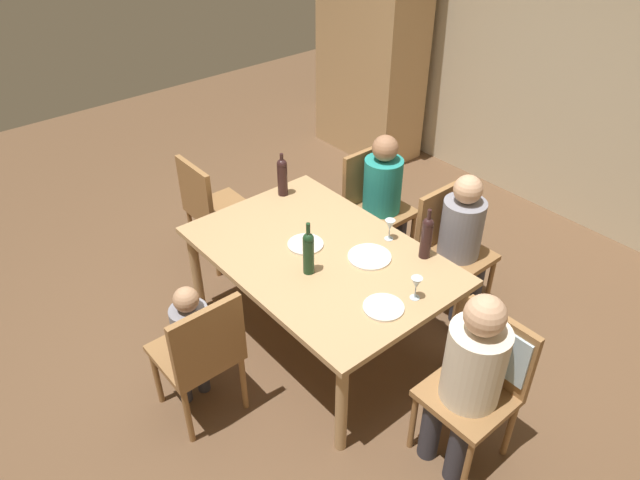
{
  "coord_description": "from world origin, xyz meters",
  "views": [
    {
      "loc": [
        2.32,
        -1.95,
        2.98
      ],
      "look_at": [
        0.0,
        0.0,
        0.82
      ],
      "focal_mm": 33.08,
      "sensor_mm": 36.0,
      "label": 1
    }
  ],
  "objects_px": {
    "chair_near": "(201,351)",
    "wine_bottle_dark_red": "(308,251)",
    "dinner_plate_host": "(306,244)",
    "dinner_plate_guest_left": "(369,257)",
    "chair_right_end": "(486,368)",
    "person_child_small": "(191,337)",
    "chair_far_left": "(374,199)",
    "wine_glass_centre": "(416,284)",
    "dining_table": "(320,262)",
    "wine_bottle_short_olive": "(426,236)",
    "handbag": "(259,229)",
    "wine_glass_near_left": "(390,226)",
    "armoire_cabinet": "(371,49)",
    "chair_far_right": "(449,242)",
    "person_man_guest": "(470,373)",
    "wine_bottle_tall_green": "(282,176)",
    "chair_left_end": "(210,205)",
    "dinner_plate_guest_right": "(384,307)",
    "person_man_bearded": "(385,192)",
    "person_woman_host": "(463,236)"
  },
  "relations": [
    {
      "from": "chair_near",
      "to": "wine_bottle_dark_red",
      "type": "xyz_separation_m",
      "value": [
        0.02,
        0.77,
        0.35
      ]
    },
    {
      "from": "wine_bottle_dark_red",
      "to": "dinner_plate_host",
      "type": "distance_m",
      "value": 0.32
    },
    {
      "from": "dinner_plate_guest_left",
      "to": "wine_bottle_dark_red",
      "type": "bearing_deg",
      "value": -109.47
    },
    {
      "from": "chair_right_end",
      "to": "person_child_small",
      "type": "bearing_deg",
      "value": 40.6
    },
    {
      "from": "chair_far_left",
      "to": "wine_glass_centre",
      "type": "distance_m",
      "value": 1.45
    },
    {
      "from": "dining_table",
      "to": "wine_bottle_short_olive",
      "type": "xyz_separation_m",
      "value": [
        0.46,
        0.48,
        0.23
      ]
    },
    {
      "from": "chair_right_end",
      "to": "dining_table",
      "type": "bearing_deg",
      "value": 5.74
    },
    {
      "from": "chair_right_end",
      "to": "dinner_plate_guest_left",
      "type": "distance_m",
      "value": 1.0
    },
    {
      "from": "wine_bottle_dark_red",
      "to": "handbag",
      "type": "xyz_separation_m",
      "value": [
        -1.34,
        0.53,
        -0.77
      ]
    },
    {
      "from": "chair_right_end",
      "to": "wine_glass_near_left",
      "type": "xyz_separation_m",
      "value": [
        -1.06,
        0.32,
        0.24
      ]
    },
    {
      "from": "wine_glass_near_left",
      "to": "dinner_plate_guest_left",
      "type": "height_order",
      "value": "wine_glass_near_left"
    },
    {
      "from": "handbag",
      "to": "chair_far_left",
      "type": "bearing_deg",
      "value": 38.38
    },
    {
      "from": "armoire_cabinet",
      "to": "dining_table",
      "type": "relative_size",
      "value": 1.28
    },
    {
      "from": "dining_table",
      "to": "wine_bottle_short_olive",
      "type": "relative_size",
      "value": 4.88
    },
    {
      "from": "chair_far_right",
      "to": "chair_near",
      "type": "distance_m",
      "value": 1.92
    },
    {
      "from": "dinner_plate_guest_left",
      "to": "handbag",
      "type": "xyz_separation_m",
      "value": [
        -1.48,
        0.14,
        -0.62
      ]
    },
    {
      "from": "person_man_guest",
      "to": "dinner_plate_guest_left",
      "type": "distance_m",
      "value": 1.02
    },
    {
      "from": "chair_near",
      "to": "wine_bottle_short_olive",
      "type": "xyz_separation_m",
      "value": [
        0.37,
        1.44,
        0.35
      ]
    },
    {
      "from": "wine_glass_centre",
      "to": "wine_bottle_dark_red",
      "type": "bearing_deg",
      "value": -151.49
    },
    {
      "from": "chair_far_left",
      "to": "wine_glass_centre",
      "type": "relative_size",
      "value": 6.17
    },
    {
      "from": "chair_far_left",
      "to": "chair_near",
      "type": "relative_size",
      "value": 1.0
    },
    {
      "from": "wine_bottle_tall_green",
      "to": "wine_glass_near_left",
      "type": "relative_size",
      "value": 2.24
    },
    {
      "from": "wine_bottle_tall_green",
      "to": "wine_glass_centre",
      "type": "bearing_deg",
      "value": -4.88
    },
    {
      "from": "wine_glass_near_left",
      "to": "handbag",
      "type": "bearing_deg",
      "value": -176.0
    },
    {
      "from": "chair_far_right",
      "to": "dinner_plate_guest_left",
      "type": "xyz_separation_m",
      "value": [
        -0.05,
        -0.75,
        0.2
      ]
    },
    {
      "from": "wine_glass_near_left",
      "to": "dinner_plate_host",
      "type": "distance_m",
      "value": 0.56
    },
    {
      "from": "wine_bottle_short_olive",
      "to": "wine_glass_near_left",
      "type": "relative_size",
      "value": 2.35
    },
    {
      "from": "chair_far_left",
      "to": "wine_bottle_tall_green",
      "type": "height_order",
      "value": "wine_bottle_tall_green"
    },
    {
      "from": "person_man_guest",
      "to": "dinner_plate_host",
      "type": "relative_size",
      "value": 4.88
    },
    {
      "from": "chair_left_end",
      "to": "dinner_plate_guest_left",
      "type": "height_order",
      "value": "chair_left_end"
    },
    {
      "from": "wine_bottle_dark_red",
      "to": "person_child_small",
      "type": "bearing_deg",
      "value": -99.57
    },
    {
      "from": "chair_right_end",
      "to": "dinner_plate_guest_right",
      "type": "bearing_deg",
      "value": 17.59
    },
    {
      "from": "chair_left_end",
      "to": "person_man_guest",
      "type": "xyz_separation_m",
      "value": [
        2.46,
        0.06,
        0.13
      ]
    },
    {
      "from": "chair_left_end",
      "to": "dinner_plate_host",
      "type": "xyz_separation_m",
      "value": [
        1.11,
        0.07,
        0.2
      ]
    },
    {
      "from": "armoire_cabinet",
      "to": "handbag",
      "type": "bearing_deg",
      "value": -69.95
    },
    {
      "from": "dining_table",
      "to": "handbag",
      "type": "bearing_deg",
      "value": 164.15
    },
    {
      "from": "chair_near",
      "to": "chair_left_end",
      "type": "xyz_separation_m",
      "value": [
        -1.32,
        0.87,
        0.0
      ]
    },
    {
      "from": "chair_right_end",
      "to": "person_man_guest",
      "type": "bearing_deg",
      "value": 90.0
    },
    {
      "from": "dinner_plate_guest_right",
      "to": "wine_bottle_dark_red",
      "type": "bearing_deg",
      "value": -167.76
    },
    {
      "from": "chair_far_right",
      "to": "person_man_bearded",
      "type": "xyz_separation_m",
      "value": [
        -0.65,
        0.0,
        0.11
      ]
    },
    {
      "from": "wine_bottle_tall_green",
      "to": "armoire_cabinet",
      "type": "bearing_deg",
      "value": 120.52
    },
    {
      "from": "dinner_plate_host",
      "to": "wine_glass_centre",
      "type": "bearing_deg",
      "value": 10.9
    },
    {
      "from": "chair_left_end",
      "to": "wine_bottle_short_olive",
      "type": "height_order",
      "value": "wine_bottle_short_olive"
    },
    {
      "from": "chair_far_left",
      "to": "wine_bottle_short_olive",
      "type": "relative_size",
      "value": 2.63
    },
    {
      "from": "chair_far_left",
      "to": "person_woman_host",
      "type": "distance_m",
      "value": 0.89
    },
    {
      "from": "chair_left_end",
      "to": "dinner_plate_guest_right",
      "type": "bearing_deg",
      "value": 0.69
    },
    {
      "from": "wine_bottle_tall_green",
      "to": "dinner_plate_host",
      "type": "relative_size",
      "value": 1.41
    },
    {
      "from": "person_man_bearded",
      "to": "wine_glass_centre",
      "type": "relative_size",
      "value": 7.47
    },
    {
      "from": "person_child_small",
      "to": "dinner_plate_host",
      "type": "distance_m",
      "value": 0.95
    },
    {
      "from": "dining_table",
      "to": "chair_near",
      "type": "bearing_deg",
      "value": -84.78
    }
  ]
}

